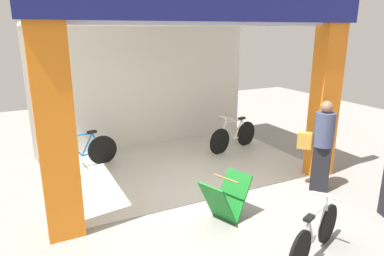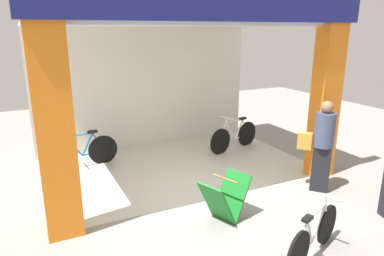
{
  "view_description": "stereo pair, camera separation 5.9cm",
  "coord_description": "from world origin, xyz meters",
  "px_view_note": "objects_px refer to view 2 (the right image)",
  "views": [
    {
      "loc": [
        -3.02,
        -5.13,
        3.07
      ],
      "look_at": [
        0.0,
        0.91,
        1.15
      ],
      "focal_mm": 32.66,
      "sensor_mm": 36.0,
      "label": 1
    },
    {
      "loc": [
        -2.97,
        -5.15,
        3.07
      ],
      "look_at": [
        0.0,
        0.91,
        1.15
      ],
      "focal_mm": 32.66,
      "sensor_mm": 36.0,
      "label": 2
    }
  ],
  "objects_px": {
    "bicycle_inside_0": "(234,136)",
    "bicycle_parked_0": "(314,235)",
    "pedestrian_0": "(322,144)",
    "bicycle_inside_1": "(80,152)",
    "sandwich_board_sign": "(224,199)"
  },
  "relations": [
    {
      "from": "bicycle_inside_1",
      "to": "sandwich_board_sign",
      "type": "bearing_deg",
      "value": -62.34
    },
    {
      "from": "bicycle_inside_1",
      "to": "pedestrian_0",
      "type": "relative_size",
      "value": 0.97
    },
    {
      "from": "bicycle_inside_0",
      "to": "pedestrian_0",
      "type": "distance_m",
      "value": 2.8
    },
    {
      "from": "bicycle_parked_0",
      "to": "pedestrian_0",
      "type": "height_order",
      "value": "pedestrian_0"
    },
    {
      "from": "sandwich_board_sign",
      "to": "pedestrian_0",
      "type": "xyz_separation_m",
      "value": [
        2.25,
        0.16,
        0.57
      ]
    },
    {
      "from": "bicycle_inside_1",
      "to": "sandwich_board_sign",
      "type": "distance_m",
      "value": 3.8
    },
    {
      "from": "bicycle_parked_0",
      "to": "bicycle_inside_1",
      "type": "bearing_deg",
      "value": 116.4
    },
    {
      "from": "bicycle_inside_0",
      "to": "bicycle_parked_0",
      "type": "distance_m",
      "value": 4.52
    },
    {
      "from": "pedestrian_0",
      "to": "bicycle_parked_0",
      "type": "bearing_deg",
      "value": -136.94
    },
    {
      "from": "bicycle_inside_1",
      "to": "pedestrian_0",
      "type": "xyz_separation_m",
      "value": [
        4.01,
        -3.2,
        0.56
      ]
    },
    {
      "from": "bicycle_parked_0",
      "to": "sandwich_board_sign",
      "type": "distance_m",
      "value": 1.51
    },
    {
      "from": "bicycle_inside_0",
      "to": "bicycle_inside_1",
      "type": "relative_size",
      "value": 0.95
    },
    {
      "from": "bicycle_inside_0",
      "to": "bicycle_inside_1",
      "type": "height_order",
      "value": "bicycle_inside_1"
    },
    {
      "from": "bicycle_inside_0",
      "to": "bicycle_inside_1",
      "type": "distance_m",
      "value": 3.85
    },
    {
      "from": "bicycle_parked_0",
      "to": "sandwich_board_sign",
      "type": "relative_size",
      "value": 1.5
    }
  ]
}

